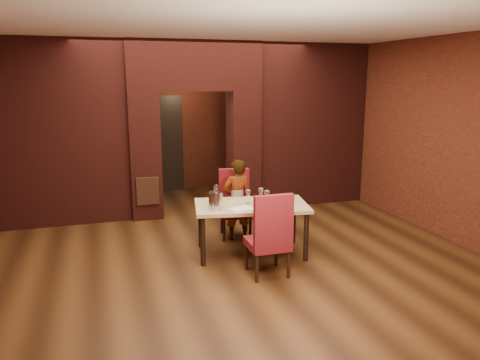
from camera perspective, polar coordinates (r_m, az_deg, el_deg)
The scene contains 24 objects.
floor at distance 7.27m, azimuth -1.90°, elevation -8.11°, with size 8.00×8.00×0.00m, color #402410.
ceiling at distance 6.84m, azimuth -2.10°, elevation 17.88°, with size 7.00×8.00×0.04m, color silver.
wall_back at distance 10.76m, azimuth -7.76°, elevation 7.24°, with size 7.00×0.04×3.20m, color maroon.
wall_front at distance 3.28m, azimuth 17.17°, elevation -4.92°, with size 7.00×0.04×3.20m, color maroon.
wall_right at distance 8.50m, azimuth 21.48°, elevation 5.15°, with size 0.04×8.00×3.20m, color maroon.
pillar_left at distance 8.72m, azimuth -11.57°, elevation 2.93°, with size 0.55×0.55×2.30m, color maroon.
pillar_right at distance 9.11m, azimuth 0.42°, elevation 3.58°, with size 0.55×0.55×2.30m, color maroon.
lintel at distance 8.75m, azimuth -5.66°, elevation 13.67°, with size 2.45×0.55×0.90m, color maroon.
wing_wall_left at distance 8.63m, azimuth -21.09°, elevation 5.28°, with size 2.27×0.35×3.20m, color maroon.
wing_wall_right at distance 9.57m, azimuth 8.55°, elevation 6.59°, with size 2.27×0.35×3.20m, color maroon.
vent_panel at distance 8.55m, azimuth -11.18°, elevation -1.35°, with size 0.40×0.03×0.50m, color brown.
rear_door at distance 10.70m, azimuth -9.73°, elevation 4.18°, with size 0.90×0.08×2.10m, color black.
rear_door_frame at distance 10.66m, azimuth -9.70°, elevation 4.15°, with size 1.02×0.04×2.22m, color black.
dining_table at distance 6.87m, azimuth 1.38°, elevation -5.99°, with size 1.61×0.91×0.76m, color tan.
chair_far at distance 7.55m, azimuth -0.55°, elevation -2.97°, with size 0.50×0.50×1.09m, color maroon.
chair_near at distance 6.13m, azimuth 3.35°, elevation -6.48°, with size 0.51×0.51×1.13m, color maroon.
person_seated at distance 7.43m, azimuth -0.38°, elevation -2.41°, with size 0.47×0.31×1.30m, color silver.
wine_glass_a at distance 6.77m, azimuth 0.97°, elevation -2.06°, with size 0.08×0.08×0.20m, color white, non-canonical shape.
wine_glass_b at distance 6.85m, azimuth 2.56°, elevation -1.88°, with size 0.08×0.08×0.21m, color white, non-canonical shape.
wine_glass_c at distance 6.77m, azimuth 3.28°, elevation -2.11°, with size 0.08×0.08×0.20m, color white, non-canonical shape.
tasting_sheet at distance 6.53m, azimuth 0.16°, elevation -3.50°, with size 0.31×0.23×0.00m, color silver.
wine_bucket at distance 6.51m, azimuth -2.99°, elevation -2.51°, with size 0.19×0.19×0.24m, color #AAAAB0.
water_bottle at distance 6.68m, azimuth -2.93°, elevation -1.80°, with size 0.07×0.07×0.31m, color white.
potted_plant at distance 7.87m, azimuth 5.00°, elevation -5.03°, with size 0.35×0.31×0.39m, color #266822.
Camera 1 is at (-1.82, -6.56, 2.55)m, focal length 35.00 mm.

